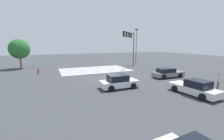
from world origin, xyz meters
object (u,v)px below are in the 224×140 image
Objects in this scene: car_3 at (167,73)px; street_light_pole_b at (136,43)px; traffic_signal_mast at (130,41)px; fire_hydrant at (38,71)px; pedestrian at (218,80)px; car_1 at (195,88)px; car_2 at (119,82)px; tree_corner_b at (19,49)px.

street_light_pole_b is (-3.45, -13.99, 4.24)m from car_3.
fire_hydrant is at bearing -49.93° from traffic_signal_mast.
traffic_signal_mast is 4.16× the size of pedestrian.
traffic_signal_mast reaches higher than pedestrian.
car_1 reaches higher than car_3.
street_light_pole_b is (-6.52, -20.80, 4.22)m from car_1.
traffic_signal_mast is 17.03m from fire_hydrant.
street_light_pole_b is at bearing -21.96° from car_1.
fire_hydrant is (18.27, -16.82, -0.53)m from pedestrian.
car_3 is at bearing 13.87° from car_2.
street_light_pole_b is at bearing -177.00° from traffic_signal_mast.
car_1 is 2.76× the size of pedestrian.
tree_corner_b is (19.64, -8.80, -1.58)m from traffic_signal_mast.
car_1 is at bearing 50.12° from pedestrian.
car_3 is at bearing 76.16° from street_light_pole_b.
fire_hydrant is at bearing 126.02° from car_2.
pedestrian is 24.84m from fire_hydrant.
traffic_signal_mast is 8.25× the size of fire_hydrant.
tree_corner_b reaches higher than car_2.
traffic_signal_mast is at bearing 56.09° from car_2.
traffic_signal_mast is at bearing 48.00° from street_light_pole_b.
pedestrian is (-0.95, 6.47, 0.31)m from car_3.
traffic_signal_mast is 1.24× the size of tree_corner_b.
car_1 reaches higher than fire_hydrant.
car_2 is at bearing 20.34° from pedestrian.
car_1 is 7.49m from car_2.
pedestrian is 1.98× the size of fire_hydrant.
pedestrian is at bearing 83.04° from street_light_pole_b.
tree_corner_b is (21.68, -24.22, 2.86)m from pedestrian.
tree_corner_b is (24.18, -3.76, -1.07)m from street_light_pole_b.
car_2 is 0.51× the size of street_light_pole_b.
traffic_signal_mast is 16.58m from car_1.
car_1 is 5.47× the size of fire_hydrant.
fire_hydrant is (8.54, -12.31, -0.26)m from car_2.
tree_corner_b is 8.82m from fire_hydrant.
car_2 reaches higher than car_3.
fire_hydrant is at bearing 151.72° from car_3.
fire_hydrant is (17.32, -10.35, -0.22)m from car_3.
car_2 is 0.90× the size of car_3.
pedestrian is at bearing 52.54° from traffic_signal_mast.
street_light_pole_b is 24.49m from tree_corner_b.
pedestrian is at bearing -23.61° from car_2.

